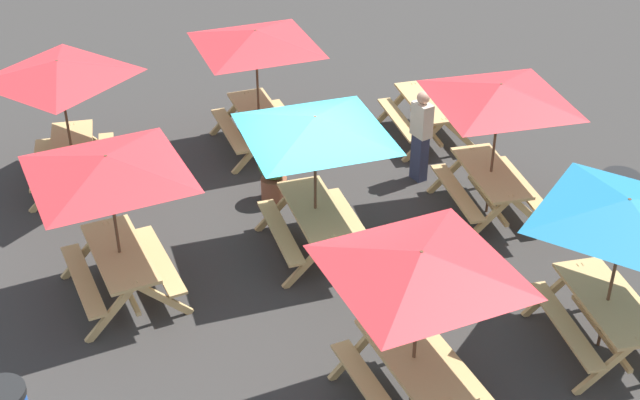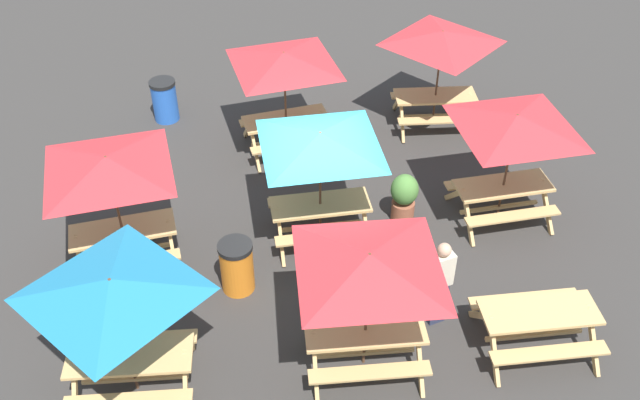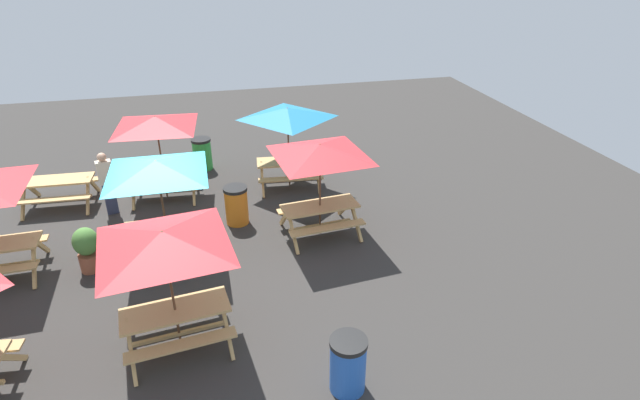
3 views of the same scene
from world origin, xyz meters
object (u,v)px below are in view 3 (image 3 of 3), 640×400
object	(u,v)px
picnic_table_2	(58,186)
trash_bin_orange	(236,205)
picnic_table_1	(320,157)
person_standing	(107,182)
picnic_table_6	(288,119)
picnic_table_7	(156,128)
potted_plant_0	(87,248)
trash_bin_blue	(348,364)
picnic_table_4	(158,174)
picnic_table_5	(165,248)
trash_bin_green	(202,154)

from	to	relation	value
picnic_table_2	trash_bin_orange	world-z (taller)	trash_bin_orange
picnic_table_1	person_standing	xyz separation A→B (m)	(5.00, -2.25, -1.10)
picnic_table_1	picnic_table_6	xyz separation A→B (m)	(0.23, -2.81, 0.00)
picnic_table_1	picnic_table_7	distance (m)	4.68
potted_plant_0	picnic_table_1	bearing A→B (deg)	-176.43
trash_bin_blue	picnic_table_6	bearing A→B (deg)	-93.47
picnic_table_1	trash_bin_orange	size ratio (longest dim) A/B	2.87
trash_bin_blue	potted_plant_0	world-z (taller)	potted_plant_0
picnic_table_6	picnic_table_2	bearing A→B (deg)	3.47
trash_bin_blue	potted_plant_0	bearing A→B (deg)	-44.45
picnic_table_7	trash_bin_blue	bearing A→B (deg)	115.59
picnic_table_1	picnic_table_4	xyz separation A→B (m)	(3.50, 0.11, 0.00)
trash_bin_blue	picnic_table_7	bearing A→B (deg)	-68.53
picnic_table_6	person_standing	size ratio (longest dim) A/B	1.40
picnic_table_5	person_standing	distance (m)	5.70
picnic_table_1	picnic_table_5	world-z (taller)	same
picnic_table_7	picnic_table_4	bearing A→B (deg)	97.33
picnic_table_4	picnic_table_7	distance (m)	3.03
picnic_table_1	trash_bin_blue	size ratio (longest dim) A/B	2.87
picnic_table_5	trash_bin_green	world-z (taller)	picnic_table_5
picnic_table_1	trash_bin_green	xyz separation A→B (m)	(2.61, -4.59, -1.49)
picnic_table_2	picnic_table_4	xyz separation A→B (m)	(-2.87, 3.12, 1.43)
picnic_table_4	picnic_table_6	distance (m)	4.39
picnic_table_2	potted_plant_0	size ratio (longest dim) A/B	1.83
trash_bin_green	trash_bin_orange	bearing A→B (deg)	101.31
picnic_table_2	person_standing	size ratio (longest dim) A/B	1.11
picnic_table_6	picnic_table_7	xyz separation A→B (m)	(3.44, -0.09, 0.00)
picnic_table_5	trash_bin_blue	xyz separation A→B (m)	(-2.57, 1.62, -1.49)
picnic_table_1	trash_bin_blue	xyz separation A→B (m)	(0.68, 4.68, -1.49)
picnic_table_4	picnic_table_6	world-z (taller)	same
trash_bin_orange	trash_bin_green	xyz separation A→B (m)	(0.72, -3.61, 0.00)
trash_bin_orange	trash_bin_blue	xyz separation A→B (m)	(-1.21, 5.66, 0.00)
picnic_table_5	picnic_table_7	bearing A→B (deg)	-93.47
picnic_table_5	picnic_table_6	bearing A→B (deg)	-124.66
picnic_table_7	picnic_table_6	bearing A→B (deg)	-177.40
picnic_table_2	picnic_table_7	distance (m)	3.06
picnic_table_1	picnic_table_6	size ratio (longest dim) A/B	1.20
picnic_table_2	person_standing	bearing A→B (deg)	154.02
picnic_table_6	trash_bin_green	world-z (taller)	picnic_table_6
picnic_table_5	trash_bin_green	distance (m)	7.82
picnic_table_4	trash_bin_orange	xyz separation A→B (m)	(-1.61, -1.09, -1.49)
picnic_table_5	picnic_table_6	size ratio (longest dim) A/B	1.20
picnic_table_1	picnic_table_7	bearing A→B (deg)	-44.28
trash_bin_blue	person_standing	world-z (taller)	person_standing
trash_bin_orange	picnic_table_6	bearing A→B (deg)	-132.13
picnic_table_7	trash_bin_orange	world-z (taller)	picnic_table_7
trash_bin_blue	person_standing	xyz separation A→B (m)	(4.31, -6.93, 0.39)
picnic_table_4	picnic_table_5	xyz separation A→B (m)	(-0.24, 2.94, 0.00)
picnic_table_6	trash_bin_green	size ratio (longest dim) A/B	2.38
picnic_table_2	trash_bin_green	world-z (taller)	trash_bin_green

